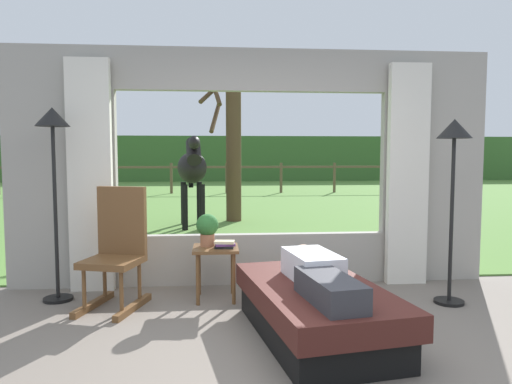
# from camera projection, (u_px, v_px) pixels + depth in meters

# --- Properties ---
(ground_plane) EXTENTS (12.00, 12.00, 0.00)m
(ground_plane) POSITION_uv_depth(u_px,v_px,m) (280.00, 378.00, 3.01)
(ground_plane) COLOR #70665B
(back_wall_with_window) EXTENTS (5.20, 0.12, 2.55)m
(back_wall_with_window) POSITION_uv_depth(u_px,v_px,m) (252.00, 170.00, 5.16)
(back_wall_with_window) COLOR #9E998E
(back_wall_with_window) RESTS_ON ground_plane
(curtain_panel_left) EXTENTS (0.44, 0.10, 2.40)m
(curtain_panel_left) POSITION_uv_depth(u_px,v_px,m) (90.00, 176.00, 4.88)
(curtain_panel_left) COLOR silver
(curtain_panel_left) RESTS_ON ground_plane
(curtain_panel_right) EXTENTS (0.44, 0.10, 2.40)m
(curtain_panel_right) POSITION_uv_depth(u_px,v_px,m) (408.00, 175.00, 5.17)
(curtain_panel_right) COLOR silver
(curtain_panel_right) RESTS_ON ground_plane
(outdoor_pasture_lawn) EXTENTS (36.00, 21.68, 0.02)m
(outdoor_pasture_lawn) POSITION_uv_depth(u_px,v_px,m) (228.00, 196.00, 16.09)
(outdoor_pasture_lawn) COLOR #568438
(outdoor_pasture_lawn) RESTS_ON ground_plane
(distant_hill_ridge) EXTENTS (36.00, 2.00, 2.40)m
(distant_hill_ridge) POSITION_uv_depth(u_px,v_px,m) (223.00, 159.00, 25.77)
(distant_hill_ridge) COLOR #39622C
(distant_hill_ridge) RESTS_ON ground_plane
(recliner_sofa) EXTENTS (1.17, 1.83, 0.42)m
(recliner_sofa) POSITION_uv_depth(u_px,v_px,m) (316.00, 310.00, 3.68)
(recliner_sofa) COLOR black
(recliner_sofa) RESTS_ON ground_plane
(reclining_person) EXTENTS (0.44, 1.43, 0.22)m
(reclining_person) POSITION_uv_depth(u_px,v_px,m) (317.00, 273.00, 3.60)
(reclining_person) COLOR silver
(reclining_person) RESTS_ON recliner_sofa
(rocking_chair) EXTENTS (0.63, 0.78, 1.12)m
(rocking_chair) POSITION_uv_depth(u_px,v_px,m) (117.00, 248.00, 4.43)
(rocking_chair) COLOR brown
(rocking_chair) RESTS_ON ground_plane
(side_table) EXTENTS (0.44, 0.44, 0.52)m
(side_table) POSITION_uv_depth(u_px,v_px,m) (216.00, 257.00, 4.64)
(side_table) COLOR brown
(side_table) RESTS_ON ground_plane
(potted_plant) EXTENTS (0.22, 0.22, 0.32)m
(potted_plant) POSITION_uv_depth(u_px,v_px,m) (207.00, 228.00, 4.67)
(potted_plant) COLOR #9E6042
(potted_plant) RESTS_ON side_table
(book_stack) EXTENTS (0.21, 0.15, 0.07)m
(book_stack) POSITION_uv_depth(u_px,v_px,m) (225.00, 244.00, 4.57)
(book_stack) COLOR black
(book_stack) RESTS_ON side_table
(floor_lamp_left) EXTENTS (0.32, 0.32, 1.87)m
(floor_lamp_left) POSITION_uv_depth(u_px,v_px,m) (53.00, 145.00, 4.51)
(floor_lamp_left) COLOR black
(floor_lamp_left) RESTS_ON ground_plane
(floor_lamp_right) EXTENTS (0.32, 0.32, 1.75)m
(floor_lamp_right) POSITION_uv_depth(u_px,v_px,m) (454.00, 155.00, 4.43)
(floor_lamp_right) COLOR black
(floor_lamp_right) RESTS_ON ground_plane
(horse) EXTENTS (0.67, 1.82, 1.73)m
(horse) POSITION_uv_depth(u_px,v_px,m) (192.00, 169.00, 9.08)
(horse) COLOR black
(horse) RESTS_ON outdoor_pasture_lawn
(pasture_tree) EXTENTS (0.89, 1.30, 3.17)m
(pasture_tree) POSITION_uv_depth(u_px,v_px,m) (232.00, 148.00, 9.94)
(pasture_tree) COLOR #4C3823
(pasture_tree) RESTS_ON outdoor_pasture_lawn
(pasture_fence_line) EXTENTS (16.10, 0.10, 1.10)m
(pasture_fence_line) POSITION_uv_depth(u_px,v_px,m) (227.00, 173.00, 17.24)
(pasture_fence_line) COLOR brown
(pasture_fence_line) RESTS_ON outdoor_pasture_lawn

